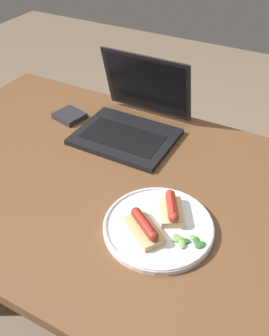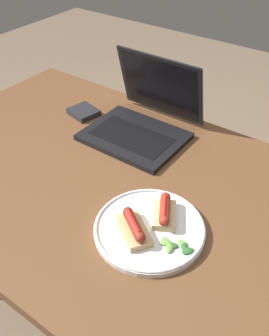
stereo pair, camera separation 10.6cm
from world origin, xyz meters
TOP-DOWN VIEW (x-y plane):
  - ground_plane at (0.00, 0.00)m, footprint 6.00×6.00m
  - desk at (0.00, 0.00)m, footprint 1.43×0.89m
  - laptop at (-0.07, 0.25)m, footprint 0.33×0.31m
  - plate at (0.21, -0.11)m, footprint 0.28×0.28m
  - sausage_toast_left at (0.22, -0.06)m, footprint 0.10×0.11m
  - sausage_toast_middle at (0.19, -0.15)m, footprint 0.13×0.11m
  - salad_pile at (0.29, -0.13)m, footprint 0.09×0.06m
  - external_drive at (-0.31, 0.22)m, footprint 0.12×0.11m

SIDE VIEW (x-z plane):
  - ground_plane at x=0.00m, z-range 0.00..0.00m
  - desk at x=0.00m, z-range 0.28..0.98m
  - external_drive at x=-0.31m, z-range 0.70..0.72m
  - plate at x=0.21m, z-range 0.70..0.72m
  - salad_pile at x=0.29m, z-range 0.72..0.72m
  - sausage_toast_middle at x=0.19m, z-range 0.71..0.76m
  - sausage_toast_left at x=0.22m, z-range 0.71..0.76m
  - laptop at x=-0.07m, z-range 0.62..0.87m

